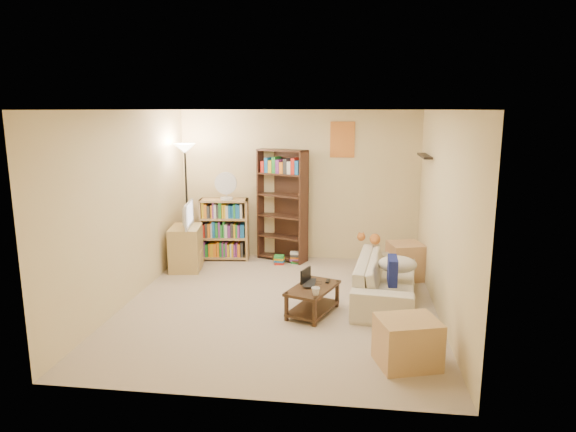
{
  "coord_description": "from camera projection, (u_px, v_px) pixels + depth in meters",
  "views": [
    {
      "loc": [
        0.92,
        -6.26,
        2.5
      ],
      "look_at": [
        0.02,
        0.66,
        1.05
      ],
      "focal_mm": 32.0,
      "sensor_mm": 36.0,
      "label": 1
    }
  ],
  "objects": [
    {
      "name": "side_table",
      "position": [
        405.0,
        261.0,
        7.7
      ],
      "size": [
        0.59,
        0.59,
        0.54
      ],
      "primitive_type": "cube",
      "rotation": [
        0.0,
        0.0,
        0.27
      ],
      "color": "tan",
      "rests_on": "ground"
    },
    {
      "name": "mug",
      "position": [
        316.0,
        291.0,
        6.05
      ],
      "size": [
        0.14,
        0.14,
        0.1
      ],
      "primitive_type": "imported",
      "rotation": [
        0.0,
        0.0,
        -0.21
      ],
      "color": "white",
      "rests_on": "coffee_table"
    },
    {
      "name": "end_cabinet",
      "position": [
        407.0,
        342.0,
        5.09
      ],
      "size": [
        0.69,
        0.63,
        0.48
      ],
      "primitive_type": "cube",
      "rotation": [
        0.0,
        0.0,
        0.3
      ],
      "color": "#DBB96A",
      "rests_on": "ground"
    },
    {
      "name": "desk_fan",
      "position": [
        226.0,
        186.0,
        8.45
      ],
      "size": [
        0.37,
        0.21,
        0.46
      ],
      "color": "silver",
      "rests_on": "short_bookshelf"
    },
    {
      "name": "coffee_table",
      "position": [
        313.0,
        297.0,
        6.38
      ],
      "size": [
        0.69,
        0.89,
        0.35
      ],
      "rotation": [
        0.0,
        0.0,
        -0.36
      ],
      "color": "#3D2517",
      "rests_on": "ground"
    },
    {
      "name": "tabby_cat",
      "position": [
        373.0,
        239.0,
        7.54
      ],
      "size": [
        0.45,
        0.2,
        0.15
      ],
      "color": "#C06828",
      "rests_on": "sofa"
    },
    {
      "name": "floor_lamp",
      "position": [
        186.0,
        169.0,
        8.16
      ],
      "size": [
        0.33,
        0.33,
        1.98
      ],
      "color": "black",
      "rests_on": "ground"
    },
    {
      "name": "short_bookshelf",
      "position": [
        224.0,
        229.0,
        8.66
      ],
      "size": [
        0.83,
        0.4,
        1.03
      ],
      "rotation": [
        0.0,
        0.0,
        0.11
      ],
      "color": "tan",
      "rests_on": "ground"
    },
    {
      "name": "laptop_screen",
      "position": [
        306.0,
        275.0,
        6.46
      ],
      "size": [
        0.1,
        0.25,
        0.18
      ],
      "primitive_type": "cube",
      "rotation": [
        0.0,
        0.0,
        -0.36
      ],
      "color": "white",
      "rests_on": "laptop"
    },
    {
      "name": "sofa",
      "position": [
        386.0,
        279.0,
        6.85
      ],
      "size": [
        2.09,
        1.18,
        0.56
      ],
      "primitive_type": "imported",
      "rotation": [
        0.0,
        0.0,
        1.46
      ],
      "color": "beige",
      "rests_on": "ground"
    },
    {
      "name": "laptop",
      "position": [
        314.0,
        284.0,
        6.43
      ],
      "size": [
        0.35,
        0.23,
        0.03
      ],
      "primitive_type": "imported",
      "rotation": [
        0.0,
        0.0,
        1.56
      ],
      "color": "black",
      "rests_on": "coffee_table"
    },
    {
      "name": "navy_pillow",
      "position": [
        392.0,
        270.0,
        6.38
      ],
      "size": [
        0.12,
        0.37,
        0.33
      ],
      "primitive_type": "cube",
      "rotation": [
        0.0,
        0.0,
        1.56
      ],
      "color": "navy",
      "rests_on": "sofa"
    },
    {
      "name": "book_stacks",
      "position": [
        288.0,
        259.0,
        8.47
      ],
      "size": [
        0.44,
        0.26,
        0.19
      ],
      "color": "red",
      "rests_on": "ground"
    },
    {
      "name": "tv_stand",
      "position": [
        186.0,
        248.0,
        8.15
      ],
      "size": [
        0.55,
        0.71,
        0.69
      ],
      "primitive_type": "cube",
      "rotation": [
        0.0,
        0.0,
        0.15
      ],
      "color": "tan",
      "rests_on": "ground"
    },
    {
      "name": "cream_blanket",
      "position": [
        397.0,
        264.0,
        6.82
      ],
      "size": [
        0.52,
        0.37,
        0.22
      ],
      "primitive_type": "ellipsoid",
      "color": "beige",
      "rests_on": "sofa"
    },
    {
      "name": "television",
      "position": [
        185.0,
        215.0,
        8.04
      ],
      "size": [
        0.71,
        0.3,
        0.39
      ],
      "primitive_type": "imported",
      "rotation": [
        0.0,
        0.0,
        1.73
      ],
      "color": "black",
      "rests_on": "tv_stand"
    },
    {
      "name": "room",
      "position": [
        280.0,
        182.0,
        6.38
      ],
      "size": [
        4.5,
        4.54,
        2.52
      ],
      "color": "beige",
      "rests_on": "ground"
    },
    {
      "name": "tv_remote",
      "position": [
        328.0,
        281.0,
        6.53
      ],
      "size": [
        0.05,
        0.14,
        0.02
      ],
      "primitive_type": "cube",
      "rotation": [
        0.0,
        0.0,
        -0.06
      ],
      "color": "black",
      "rests_on": "coffee_table"
    },
    {
      "name": "tall_bookshelf",
      "position": [
        282.0,
        203.0,
        8.53
      ],
      "size": [
        0.88,
        0.59,
        1.86
      ],
      "rotation": [
        0.0,
        0.0,
        -0.41
      ],
      "color": "#3D2017",
      "rests_on": "ground"
    }
  ]
}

